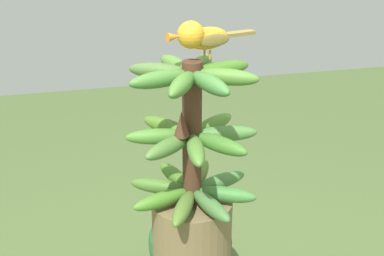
# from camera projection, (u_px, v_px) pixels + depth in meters

# --- Properties ---
(banana_bunch) EXTENTS (0.31, 0.31, 0.36)m
(banana_bunch) POSITION_uv_depth(u_px,v_px,m) (192.00, 135.00, 1.18)
(banana_bunch) COLOR #4C2D1E
(banana_bunch) RESTS_ON banana_tree
(perched_bird) EXTENTS (0.22, 0.08, 0.09)m
(perched_bird) POSITION_uv_depth(u_px,v_px,m) (200.00, 37.00, 1.10)
(perched_bird) COLOR #C68933
(perched_bird) RESTS_ON banana_bunch
(tropical_shrub) EXTENTS (0.39, 0.39, 0.47)m
(tropical_shrub) POSITION_uv_depth(u_px,v_px,m) (190.00, 242.00, 2.36)
(tropical_shrub) COLOR brown
(tropical_shrub) RESTS_ON ground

